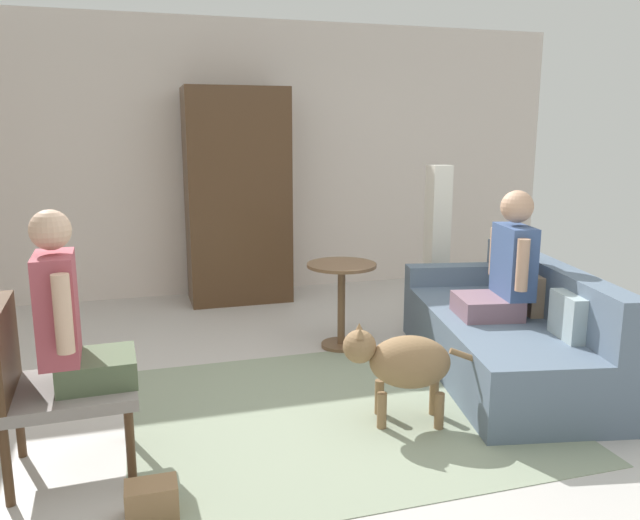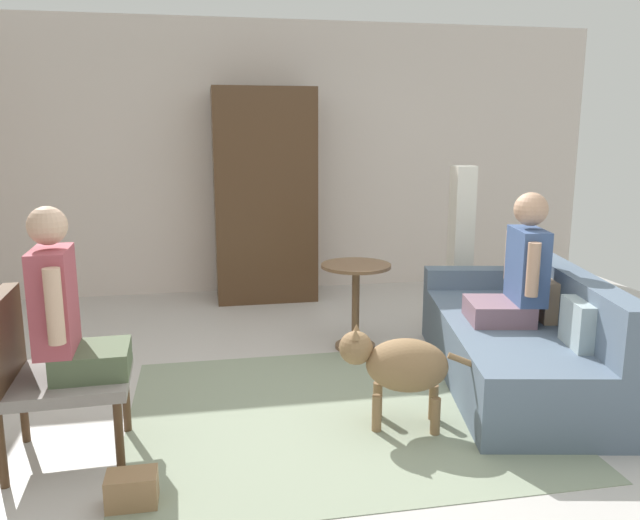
# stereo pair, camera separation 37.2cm
# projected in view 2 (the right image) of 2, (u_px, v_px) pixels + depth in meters

# --- Properties ---
(ground_plane) EXTENTS (7.41, 7.41, 0.00)m
(ground_plane) POSITION_uv_depth(u_px,v_px,m) (351.00, 406.00, 3.91)
(ground_plane) COLOR beige
(back_wall) EXTENTS (6.78, 0.12, 2.80)m
(back_wall) POSITION_uv_depth(u_px,v_px,m) (284.00, 159.00, 6.63)
(back_wall) COLOR silver
(back_wall) RESTS_ON ground
(area_rug) EXTENTS (2.50, 2.07, 0.01)m
(area_rug) POSITION_uv_depth(u_px,v_px,m) (338.00, 412.00, 3.82)
(area_rug) COLOR gray
(area_rug) RESTS_ON ground
(couch) EXTENTS (1.26, 2.15, 0.79)m
(couch) POSITION_uv_depth(u_px,v_px,m) (518.00, 341.00, 4.27)
(couch) COLOR slate
(couch) RESTS_ON ground
(armchair) EXTENTS (0.66, 0.59, 0.90)m
(armchair) POSITION_uv_depth(u_px,v_px,m) (38.00, 365.00, 3.18)
(armchair) COLOR #4C331E
(armchair) RESTS_ON ground
(person_on_couch) EXTENTS (0.53, 0.55, 0.87)m
(person_on_couch) POSITION_uv_depth(u_px,v_px,m) (518.00, 271.00, 4.15)
(person_on_couch) COLOR slate
(person_on_armchair) EXTENTS (0.45, 0.51, 0.88)m
(person_on_armchair) POSITION_uv_depth(u_px,v_px,m) (65.00, 310.00, 3.15)
(person_on_armchair) COLOR #516043
(round_end_table) EXTENTS (0.54, 0.54, 0.68)m
(round_end_table) POSITION_uv_depth(u_px,v_px,m) (356.00, 293.00, 4.88)
(round_end_table) COLOR brown
(round_end_table) RESTS_ON ground
(dog) EXTENTS (0.77, 0.44, 0.59)m
(dog) POSITION_uv_depth(u_px,v_px,m) (400.00, 365.00, 3.59)
(dog) COLOR olive
(dog) RESTS_ON ground
(column_lamp) EXTENTS (0.20, 0.20, 1.39)m
(column_lamp) POSITION_uv_depth(u_px,v_px,m) (460.00, 246.00, 5.52)
(column_lamp) COLOR #4C4742
(column_lamp) RESTS_ON ground
(armoire_cabinet) EXTENTS (0.99, 0.56, 2.10)m
(armoire_cabinet) POSITION_uv_depth(u_px,v_px,m) (264.00, 196.00, 6.26)
(armoire_cabinet) COLOR #4C331E
(armoire_cabinet) RESTS_ON ground
(handbag) EXTENTS (0.23, 0.16, 0.16)m
(handbag) POSITION_uv_depth(u_px,v_px,m) (132.00, 489.00, 2.87)
(handbag) COLOR #99724C
(handbag) RESTS_ON ground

